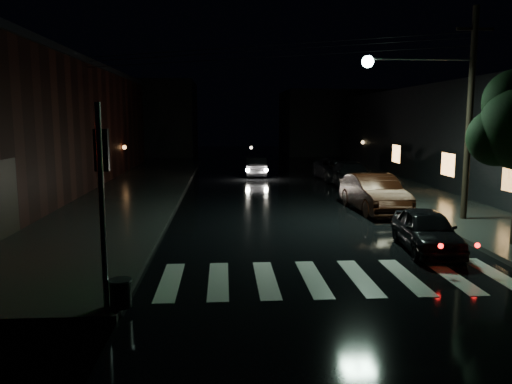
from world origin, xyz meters
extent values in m
plane|color=black|center=(0.00, 0.00, 0.00)|extent=(120.00, 120.00, 0.00)
cube|color=#282826|center=(-5.00, 14.00, 0.07)|extent=(6.00, 44.00, 0.15)
cube|color=#282826|center=(10.00, 14.00, 0.07)|extent=(4.00, 44.00, 0.15)
cube|color=black|center=(17.00, 18.00, 3.00)|extent=(10.00, 40.00, 6.00)
cube|color=black|center=(-10.00, 45.00, 4.00)|extent=(14.00, 10.00, 8.00)
cube|color=black|center=(14.00, 45.00, 3.50)|extent=(14.00, 10.00, 7.00)
cube|color=beige|center=(3.00, 0.50, 0.01)|extent=(9.00, 3.00, 0.01)
cylinder|color=slate|center=(-2.30, -1.50, 2.25)|extent=(0.12, 0.12, 4.20)
cylinder|color=black|center=(-2.00, -1.50, 0.43)|extent=(0.44, 0.44, 0.55)
cylinder|color=slate|center=(-2.00, -1.50, 0.72)|extent=(0.48, 0.48, 0.04)
cube|color=black|center=(-2.30, -1.32, 3.40)|extent=(0.28, 0.16, 0.85)
sphere|color=#0CFF33|center=(-2.30, -1.23, 3.15)|extent=(0.20, 0.20, 0.20)
sphere|color=black|center=(8.60, 3.40, 3.45)|extent=(1.80, 1.80, 1.80)
cylinder|color=black|center=(9.50, 7.00, 4.15)|extent=(0.24, 0.24, 8.00)
cube|color=black|center=(9.50, 7.00, 7.30)|extent=(1.40, 0.10, 0.10)
cylinder|color=slate|center=(7.50, 7.00, 6.20)|extent=(4.00, 0.08, 0.08)
sphere|color=#BFFFD8|center=(5.50, 7.00, 6.10)|extent=(0.44, 0.44, 0.44)
imported|color=black|center=(6.36, 3.00, 0.64)|extent=(1.85, 3.88, 1.28)
imported|color=black|center=(6.65, 9.39, 0.81)|extent=(1.99, 5.03, 1.63)
imported|color=black|center=(7.60, 16.99, 0.73)|extent=(2.08, 5.03, 1.45)
imported|color=black|center=(7.60, 20.14, 0.75)|extent=(2.74, 5.50, 1.50)
imported|color=black|center=(2.43, 23.17, 0.66)|extent=(1.58, 4.06, 1.32)
camera|label=1|loc=(0.16, -11.58, 4.05)|focal=35.00mm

